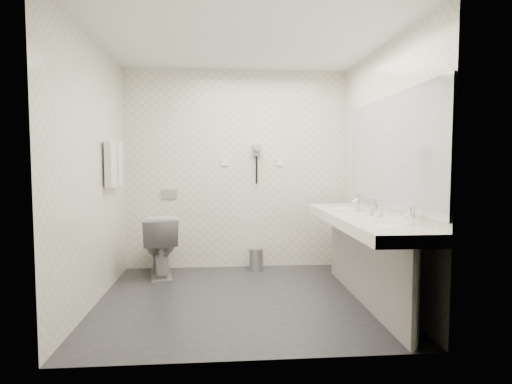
{
  "coord_description": "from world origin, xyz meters",
  "views": [
    {
      "loc": [
        -0.21,
        -4.09,
        1.36
      ],
      "look_at": [
        0.15,
        0.15,
        1.05
      ],
      "focal_mm": 29.67,
      "sensor_mm": 36.0,
      "label": 1
    }
  ],
  "objects": [
    {
      "name": "vanity_panel",
      "position": [
        1.15,
        -0.2,
        0.38
      ],
      "size": [
        0.03,
        2.15,
        0.75
      ],
      "primitive_type": "cube",
      "color": "gray",
      "rests_on": "floor"
    },
    {
      "name": "wall_right",
      "position": [
        1.4,
        0.0,
        1.25
      ],
      "size": [
        0.0,
        2.6,
        2.6
      ],
      "primitive_type": "plane",
      "rotation": [
        1.57,
        0.0,
        -1.57
      ],
      "color": "silver",
      "rests_on": "floor"
    },
    {
      "name": "glass_right",
      "position": [
        1.24,
        0.18,
        0.9
      ],
      "size": [
        0.06,
        0.06,
        0.11
      ],
      "primitive_type": "cylinder",
      "rotation": [
        0.0,
        0.0,
        0.11
      ],
      "color": "silver",
      "rests_on": "vanity_counter"
    },
    {
      "name": "switch_plate_b",
      "position": [
        0.55,
        1.29,
        1.35
      ],
      "size": [
        0.09,
        0.02,
        0.09
      ],
      "primitive_type": "cube",
      "color": "white",
      "rests_on": "wall_back"
    },
    {
      "name": "basin_near",
      "position": [
        1.12,
        -0.85,
        0.83
      ],
      "size": [
        0.4,
        0.31,
        0.05
      ],
      "primitive_type": "ellipsoid",
      "color": "white",
      "rests_on": "vanity_counter"
    },
    {
      "name": "basin_far",
      "position": [
        1.12,
        0.45,
        0.83
      ],
      "size": [
        0.4,
        0.31,
        0.05
      ],
      "primitive_type": "ellipsoid",
      "color": "white",
      "rests_on": "vanity_counter"
    },
    {
      "name": "dryer_barrel",
      "position": [
        0.25,
        1.2,
        1.53
      ],
      "size": [
        0.08,
        0.14,
        0.08
      ],
      "primitive_type": "cylinder",
      "rotation": [
        1.57,
        0.0,
        0.0
      ],
      "color": "gray",
      "rests_on": "dryer_cradle"
    },
    {
      "name": "towel_rail",
      "position": [
        -1.35,
        0.55,
        1.55
      ],
      "size": [
        0.02,
        0.62,
        0.02
      ],
      "primitive_type": "cylinder",
      "rotation": [
        1.57,
        0.0,
        0.0
      ],
      "color": "silver",
      "rests_on": "wall_left"
    },
    {
      "name": "vanity_post_near",
      "position": [
        1.18,
        -1.24,
        0.38
      ],
      "size": [
        0.06,
        0.06,
        0.75
      ],
      "primitive_type": "cylinder",
      "color": "silver",
      "rests_on": "floor"
    },
    {
      "name": "flush_plate",
      "position": [
        -0.85,
        1.29,
        0.95
      ],
      "size": [
        0.18,
        0.02,
        0.12
      ],
      "primitive_type": "cube",
      "color": "#B2B5BA",
      "rests_on": "wall_back"
    },
    {
      "name": "soap_bottle_a",
      "position": [
        1.2,
        -0.22,
        0.9
      ],
      "size": [
        0.06,
        0.06,
        0.09
      ],
      "primitive_type": "imported",
      "rotation": [
        0.0,
        0.0,
        0.61
      ],
      "color": "beige",
      "rests_on": "vanity_counter"
    },
    {
      "name": "dryer_cradle",
      "position": [
        0.25,
        1.27,
        1.5
      ],
      "size": [
        0.1,
        0.04,
        0.14
      ],
      "primitive_type": "cube",
      "color": "gray",
      "rests_on": "wall_back"
    },
    {
      "name": "glass_left",
      "position": [
        1.34,
        0.12,
        0.91
      ],
      "size": [
        0.08,
        0.08,
        0.12
      ],
      "primitive_type": "cylinder",
      "rotation": [
        0.0,
        0.0,
        0.32
      ],
      "color": "silver",
      "rests_on": "vanity_counter"
    },
    {
      "name": "towel_near",
      "position": [
        -1.34,
        0.41,
        1.33
      ],
      "size": [
        0.07,
        0.24,
        0.48
      ],
      "primitive_type": "cube",
      "color": "silver",
      "rests_on": "towel_rail"
    },
    {
      "name": "mirror",
      "position": [
        1.39,
        -0.2,
        1.45
      ],
      "size": [
        0.02,
        2.2,
        1.05
      ],
      "primitive_type": "cube",
      "color": "#B2BCC6",
      "rests_on": "wall_right"
    },
    {
      "name": "wall_left",
      "position": [
        -1.4,
        0.0,
        1.25
      ],
      "size": [
        0.0,
        2.6,
        2.6
      ],
      "primitive_type": "plane",
      "rotation": [
        1.57,
        0.0,
        1.57
      ],
      "color": "silver",
      "rests_on": "floor"
    },
    {
      "name": "vanity_counter",
      "position": [
        1.12,
        -0.2,
        0.8
      ],
      "size": [
        0.55,
        2.2,
        0.1
      ],
      "primitive_type": "cube",
      "color": "white",
      "rests_on": "floor"
    },
    {
      "name": "switch_plate_a",
      "position": [
        -0.15,
        1.29,
        1.35
      ],
      "size": [
        0.09,
        0.02,
        0.09
      ],
      "primitive_type": "cube",
      "color": "white",
      "rests_on": "wall_back"
    },
    {
      "name": "toilet",
      "position": [
        -0.93,
        0.94,
        0.37
      ],
      "size": [
        0.53,
        0.78,
        0.74
      ],
      "primitive_type": "imported",
      "rotation": [
        0.0,
        0.0,
        3.31
      ],
      "color": "white",
      "rests_on": "floor"
    },
    {
      "name": "pedal_bin",
      "position": [
        0.23,
        1.1,
        0.13
      ],
      "size": [
        0.2,
        0.2,
        0.26
      ],
      "primitive_type": "cylinder",
      "rotation": [
        0.0,
        0.0,
        0.06
      ],
      "color": "#B2B5BA",
      "rests_on": "floor"
    },
    {
      "name": "vanity_post_far",
      "position": [
        1.18,
        0.84,
        0.38
      ],
      "size": [
        0.06,
        0.06,
        0.75
      ],
      "primitive_type": "cylinder",
      "color": "silver",
      "rests_on": "floor"
    },
    {
      "name": "towel_far",
      "position": [
        -1.34,
        0.69,
        1.33
      ],
      "size": [
        0.07,
        0.24,
        0.48
      ],
      "primitive_type": "cube",
      "color": "silver",
      "rests_on": "towel_rail"
    },
    {
      "name": "dryer_cord",
      "position": [
        0.25,
        1.26,
        1.25
      ],
      "size": [
        0.02,
        0.02,
        0.35
      ],
      "primitive_type": "cylinder",
      "color": "black",
      "rests_on": "dryer_cradle"
    },
    {
      "name": "ceiling",
      "position": [
        0.0,
        0.0,
        2.5
      ],
      "size": [
        2.8,
        2.8,
        0.0
      ],
      "primitive_type": "plane",
      "rotation": [
        3.14,
        0.0,
        0.0
      ],
      "color": "white",
      "rests_on": "wall_back"
    },
    {
      "name": "faucet_far",
      "position": [
        1.32,
        0.45,
        0.92
      ],
      "size": [
        0.04,
        0.04,
        0.15
      ],
      "primitive_type": "cylinder",
      "color": "silver",
      "rests_on": "vanity_counter"
    },
    {
      "name": "soap_bottle_c",
      "position": [
        1.26,
        -0.32,
        0.91
      ],
      "size": [
        0.05,
        0.05,
        0.12
      ],
      "primitive_type": "imported",
      "rotation": [
        0.0,
        0.0,
        -0.14
      ],
      "color": "beige",
      "rests_on": "vanity_counter"
    },
    {
      "name": "floor",
      "position": [
        0.0,
        0.0,
        0.0
      ],
      "size": [
        2.8,
        2.8,
        0.0
      ],
      "primitive_type": "plane",
      "color": "#26272B",
      "rests_on": "ground"
    },
    {
      "name": "wall_back",
      "position": [
        0.0,
        1.3,
        1.25
      ],
      "size": [
        2.8,
        0.0,
        2.8
      ],
      "primitive_type": "plane",
      "rotation": [
        1.57,
        0.0,
        0.0
      ],
      "color": "silver",
      "rests_on": "floor"
    },
    {
      "name": "faucet_near",
      "position": [
        1.32,
        -0.85,
        0.92
      ],
      "size": [
        0.04,
        0.04,
        0.15
      ],
      "primitive_type": "cylinder",
      "color": "silver",
      "rests_on": "vanity_counter"
    },
    {
      "name": "wall_front",
      "position": [
        0.0,
        -1.3,
        1.25
      ],
      "size": [
        2.8,
        0.0,
        2.8
      ],
      "primitive_type": "plane",
      "rotation": [
        -1.57,
        0.0,
        0.0
      ],
      "color": "silver",
      "rests_on": "floor"
    },
    {
      "name": "bin_lid",
      "position": [
        0.23,
        1.1,
        0.27
      ],
      "size": [
        0.19,
        0.19,
        0.02
      ],
      "primitive_type": "cylinder",
      "color": "#B2B5BA",
      "rests_on": "pedal_bin"
    }
  ]
}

